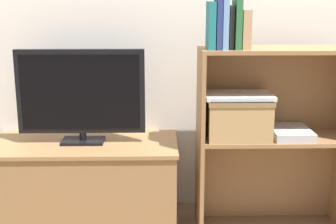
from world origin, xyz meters
name	(u,v)px	position (x,y,z in m)	size (l,w,h in m)	color
tv_stand	(85,183)	(-0.45, 0.23, 0.23)	(1.00, 0.48, 0.46)	olive
tv	(81,94)	(-0.45, 0.23, 0.72)	(0.66, 0.14, 0.49)	black
bookshelf_lower_tier	(269,168)	(0.55, 0.21, 0.32)	(0.78, 0.30, 0.51)	olive
bookshelf_upper_tier	(274,79)	(0.55, 0.21, 0.80)	(0.78, 0.30, 0.45)	olive
book_teal	(211,25)	(0.20, 0.10, 1.08)	(0.03, 0.15, 0.22)	#1E7075
book_navy	(218,22)	(0.24, 0.10, 1.10)	(0.03, 0.15, 0.26)	navy
book_skyblue	(224,22)	(0.27, 0.10, 1.10)	(0.03, 0.13, 0.26)	#709ECC
book_charcoal	(230,27)	(0.30, 0.10, 1.07)	(0.02, 0.12, 0.20)	#232328
book_forest	(237,24)	(0.33, 0.10, 1.08)	(0.03, 0.16, 0.24)	#286638
book_tan	(245,29)	(0.37, 0.10, 1.06)	(0.04, 0.15, 0.19)	tan
storage_basket_left	(237,115)	(0.35, 0.14, 0.63)	(0.32, 0.27, 0.21)	tan
laptop	(238,95)	(0.35, 0.14, 0.73)	(0.34, 0.23, 0.02)	white
magazine_stack	(290,132)	(0.63, 0.14, 0.54)	(0.20, 0.26, 0.04)	#B2B2B7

